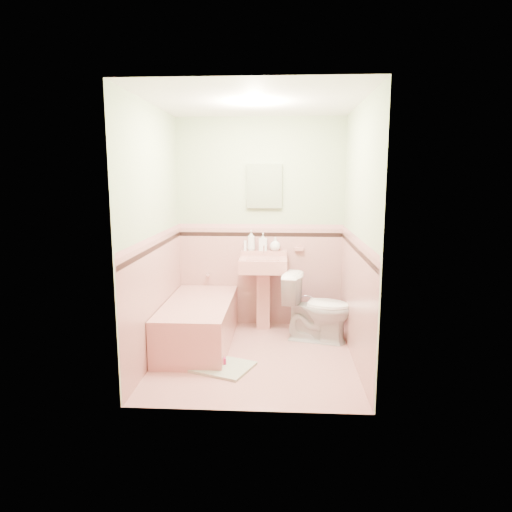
# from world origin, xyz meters

# --- Properties ---
(floor) EXTENTS (2.20, 2.20, 0.00)m
(floor) POSITION_xyz_m (0.00, 0.00, 0.00)
(floor) COLOR tan
(floor) RESTS_ON ground
(ceiling) EXTENTS (2.20, 2.20, 0.00)m
(ceiling) POSITION_xyz_m (0.00, 0.00, 2.50)
(ceiling) COLOR white
(ceiling) RESTS_ON ground
(wall_back) EXTENTS (2.50, 0.00, 2.50)m
(wall_back) POSITION_xyz_m (0.00, 1.10, 1.25)
(wall_back) COLOR beige
(wall_back) RESTS_ON ground
(wall_front) EXTENTS (2.50, 0.00, 2.50)m
(wall_front) POSITION_xyz_m (0.00, -1.10, 1.25)
(wall_front) COLOR beige
(wall_front) RESTS_ON ground
(wall_left) EXTENTS (0.00, 2.50, 2.50)m
(wall_left) POSITION_xyz_m (-1.00, 0.00, 1.25)
(wall_left) COLOR beige
(wall_left) RESTS_ON ground
(wall_right) EXTENTS (0.00, 2.50, 2.50)m
(wall_right) POSITION_xyz_m (1.00, 0.00, 1.25)
(wall_right) COLOR beige
(wall_right) RESTS_ON ground
(wainscot_back) EXTENTS (2.00, 0.00, 2.00)m
(wainscot_back) POSITION_xyz_m (0.00, 1.09, 0.60)
(wainscot_back) COLOR tan
(wainscot_back) RESTS_ON ground
(wainscot_front) EXTENTS (2.00, 0.00, 2.00)m
(wainscot_front) POSITION_xyz_m (0.00, -1.09, 0.60)
(wainscot_front) COLOR tan
(wainscot_front) RESTS_ON ground
(wainscot_left) EXTENTS (0.00, 2.20, 2.20)m
(wainscot_left) POSITION_xyz_m (-0.99, 0.00, 0.60)
(wainscot_left) COLOR tan
(wainscot_left) RESTS_ON ground
(wainscot_right) EXTENTS (0.00, 2.20, 2.20)m
(wainscot_right) POSITION_xyz_m (0.99, 0.00, 0.60)
(wainscot_right) COLOR tan
(wainscot_right) RESTS_ON ground
(accent_back) EXTENTS (2.00, 0.00, 2.00)m
(accent_back) POSITION_xyz_m (0.00, 1.08, 1.12)
(accent_back) COLOR black
(accent_back) RESTS_ON ground
(accent_front) EXTENTS (2.00, 0.00, 2.00)m
(accent_front) POSITION_xyz_m (0.00, -1.08, 1.12)
(accent_front) COLOR black
(accent_front) RESTS_ON ground
(accent_left) EXTENTS (0.00, 2.20, 2.20)m
(accent_left) POSITION_xyz_m (-0.98, 0.00, 1.12)
(accent_left) COLOR black
(accent_left) RESTS_ON ground
(accent_right) EXTENTS (0.00, 2.20, 2.20)m
(accent_right) POSITION_xyz_m (0.98, 0.00, 1.12)
(accent_right) COLOR black
(accent_right) RESTS_ON ground
(cap_back) EXTENTS (2.00, 0.00, 2.00)m
(cap_back) POSITION_xyz_m (0.00, 1.08, 1.22)
(cap_back) COLOR tan
(cap_back) RESTS_ON ground
(cap_front) EXTENTS (2.00, 0.00, 2.00)m
(cap_front) POSITION_xyz_m (0.00, -1.08, 1.22)
(cap_front) COLOR tan
(cap_front) RESTS_ON ground
(cap_left) EXTENTS (0.00, 2.20, 2.20)m
(cap_left) POSITION_xyz_m (-0.98, 0.00, 1.22)
(cap_left) COLOR tan
(cap_left) RESTS_ON ground
(cap_right) EXTENTS (0.00, 2.20, 2.20)m
(cap_right) POSITION_xyz_m (0.98, 0.00, 1.22)
(cap_right) COLOR tan
(cap_right) RESTS_ON ground
(bathtub) EXTENTS (0.70, 1.50, 0.45)m
(bathtub) POSITION_xyz_m (-0.63, 0.33, 0.23)
(bathtub) COLOR tan
(bathtub) RESTS_ON floor
(tub_faucet) EXTENTS (0.04, 0.12, 0.04)m
(tub_faucet) POSITION_xyz_m (-0.63, 1.05, 0.63)
(tub_faucet) COLOR silver
(tub_faucet) RESTS_ON wall_back
(sink) EXTENTS (0.55, 0.48, 0.87)m
(sink) POSITION_xyz_m (0.05, 0.86, 0.44)
(sink) COLOR tan
(sink) RESTS_ON floor
(sink_faucet) EXTENTS (0.02, 0.02, 0.10)m
(sink_faucet) POSITION_xyz_m (0.05, 1.00, 0.95)
(sink_faucet) COLOR silver
(sink_faucet) RESTS_ON sink
(medicine_cabinet) EXTENTS (0.41, 0.04, 0.51)m
(medicine_cabinet) POSITION_xyz_m (0.05, 1.07, 1.70)
(medicine_cabinet) COLOR white
(medicine_cabinet) RESTS_ON wall_back
(soap_dish) EXTENTS (0.11, 0.06, 0.04)m
(soap_dish) POSITION_xyz_m (0.47, 1.06, 0.95)
(soap_dish) COLOR tan
(soap_dish) RESTS_ON wall_back
(soap_bottle_left) EXTENTS (0.10, 0.10, 0.25)m
(soap_bottle_left) POSITION_xyz_m (-0.10, 1.04, 1.05)
(soap_bottle_left) COLOR #B2B2B2
(soap_bottle_left) RESTS_ON sink
(soap_bottle_mid) EXTENTS (0.10, 0.10, 0.22)m
(soap_bottle_mid) POSITION_xyz_m (0.04, 1.04, 1.04)
(soap_bottle_mid) COLOR #B2B2B2
(soap_bottle_mid) RESTS_ON sink
(soap_bottle_right) EXTENTS (0.16, 0.16, 0.16)m
(soap_bottle_right) POSITION_xyz_m (0.18, 1.04, 1.01)
(soap_bottle_right) COLOR #B2B2B2
(soap_bottle_right) RESTS_ON sink
(tube) EXTENTS (0.04, 0.04, 0.12)m
(tube) POSITION_xyz_m (-0.18, 1.04, 0.99)
(tube) COLOR white
(tube) RESTS_ON sink
(toilet) EXTENTS (0.82, 0.59, 0.76)m
(toilet) POSITION_xyz_m (0.67, 0.53, 0.38)
(toilet) COLOR white
(toilet) RESTS_ON floor
(bucket) EXTENTS (0.32, 0.32, 0.29)m
(bucket) POSITION_xyz_m (0.56, 0.83, 0.14)
(bucket) COLOR #0D18AE
(bucket) RESTS_ON floor
(bath_mat) EXTENTS (0.80, 0.67, 0.03)m
(bath_mat) POSITION_xyz_m (-0.36, -0.27, 0.01)
(bath_mat) COLOR gray
(bath_mat) RESTS_ON floor
(shoe) EXTENTS (0.16, 0.11, 0.06)m
(shoe) POSITION_xyz_m (-0.34, -0.27, 0.06)
(shoe) COLOR #BF1E59
(shoe) RESTS_ON bath_mat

